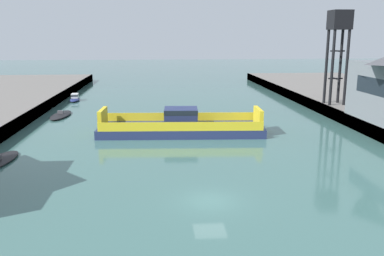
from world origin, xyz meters
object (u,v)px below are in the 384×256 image
at_px(chain_ferry, 181,126).
at_px(moored_boat_mid_left, 61,115).
at_px(moored_boat_near_left, 75,98).
at_px(crane_tower, 339,33).

bearing_deg(chain_ferry, moored_boat_mid_left, 143.70).
height_order(moored_boat_near_left, crane_tower, crane_tower).
bearing_deg(moored_boat_mid_left, chain_ferry, -36.30).
bearing_deg(moored_boat_near_left, moored_boat_mid_left, -86.83).
height_order(chain_ferry, moored_boat_mid_left, chain_ferry).
bearing_deg(crane_tower, chain_ferry, -156.12).
distance_m(chain_ferry, moored_boat_near_left, 35.31).
relative_size(chain_ferry, crane_tower, 1.47).
bearing_deg(chain_ferry, crane_tower, 23.88).
xyz_separation_m(chain_ferry, crane_tower, (25.19, 11.15, 11.90)).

